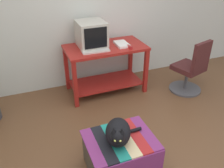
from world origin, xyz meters
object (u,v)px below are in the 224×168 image
keyboard (96,51)px  cat (118,132)px  ottoman_with_blanket (120,153)px  stapler (130,47)px  desk (106,61)px  tv_monitor (91,34)px  book (122,44)px  office_chair (191,70)px

keyboard → cat: keyboard is taller
ottoman_with_blanket → stapler: bearing=62.2°
desk → cat: bearing=-106.2°
tv_monitor → book: 0.49m
office_chair → stapler: 1.08m
office_chair → stapler: (-0.95, 0.32, 0.41)m
tv_monitor → book: (0.44, -0.13, -0.17)m
cat → stapler: (0.76, 1.41, 0.28)m
tv_monitor → stapler: tv_monitor is taller
book → office_chair: office_chair is taller
tv_monitor → cat: tv_monitor is taller
desk → tv_monitor: size_ratio=2.76×
desk → office_chair: 1.37m
ottoman_with_blanket → stapler: size_ratio=6.42×
office_chair → stapler: office_chair is taller
book → office_chair: 1.19m
keyboard → office_chair: bearing=-12.7°
stapler → book: bearing=101.9°
book → cat: 1.74m
ottoman_with_blanket → cat: cat is taller
desk → book: size_ratio=4.16×
desk → stapler: stapler is taller
book → cat: book is taller
cat → stapler: size_ratio=4.34×
keyboard → ottoman_with_blanket: keyboard is taller
book → ottoman_with_blanket: 1.79m
stapler → ottoman_with_blanket: bearing=-126.2°
cat → ottoman_with_blanket: bearing=50.4°
tv_monitor → desk: bearing=-23.3°
book → stapler: size_ratio=2.70×
cat → office_chair: 2.03m
keyboard → cat: 1.51m
book → stapler: bearing=-68.3°
ottoman_with_blanket → book: bearing=66.5°
tv_monitor → cat: size_ratio=0.94×
desk → office_chair: size_ratio=1.39×
desk → stapler: bearing=-33.8°
office_chair → stapler: bearing=-35.6°
tv_monitor → ottoman_with_blanket: (-0.23, -1.67, -0.76)m
ottoman_with_blanket → desk: bearing=75.2°
office_chair → desk: bearing=-39.5°
desk → book: book is taller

